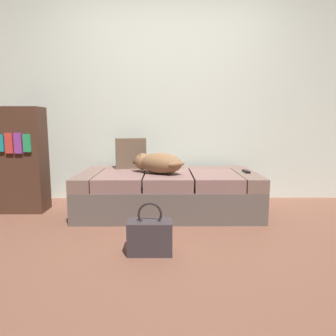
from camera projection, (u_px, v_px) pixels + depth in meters
ground_plane at (169, 250)px, 2.28m from camera, size 10.00×10.00×0.00m
back_wall at (168, 84)px, 3.72m from camera, size 6.40×0.10×2.80m
couch at (168, 192)px, 3.25m from camera, size 1.83×0.95×0.43m
dog_tan at (158, 163)px, 3.12m from camera, size 0.58×0.46×0.21m
tv_remote at (246, 171)px, 3.18m from camera, size 0.05×0.15×0.02m
throw_pillow at (131, 153)px, 3.46m from camera, size 0.36×0.18×0.34m
handbag at (150, 236)px, 2.22m from camera, size 0.32×0.18×0.38m
bookshelf at (18, 160)px, 3.23m from camera, size 0.56×0.30×1.10m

